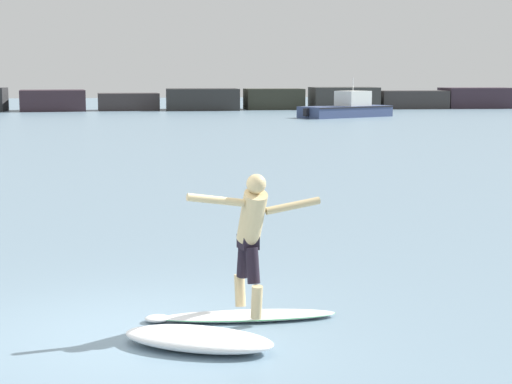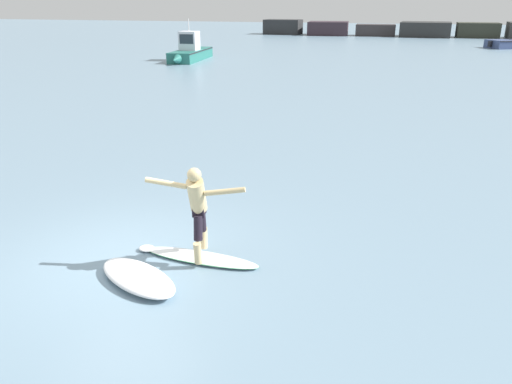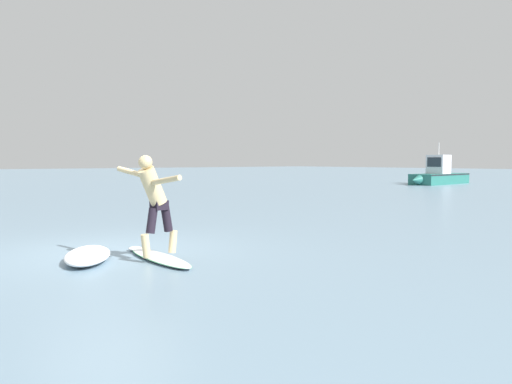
{
  "view_description": "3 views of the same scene",
  "coord_description": "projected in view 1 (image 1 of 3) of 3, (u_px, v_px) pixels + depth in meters",
  "views": [
    {
      "loc": [
        -0.16,
        -9.53,
        2.93
      ],
      "look_at": [
        1.77,
        2.23,
        1.29
      ],
      "focal_mm": 60.0,
      "sensor_mm": 36.0,
      "label": 1
    },
    {
      "loc": [
        4.4,
        -6.86,
        4.27
      ],
      "look_at": [
        1.95,
        1.81,
        0.8
      ],
      "focal_mm": 35.0,
      "sensor_mm": 36.0,
      "label": 2
    },
    {
      "loc": [
        8.99,
        -3.64,
        1.71
      ],
      "look_at": [
        1.82,
        2.09,
        1.13
      ],
      "focal_mm": 35.0,
      "sensor_mm": 36.0,
      "label": 3
    }
  ],
  "objects": [
    {
      "name": "small_boat_offshore",
      "position": [
        349.0,
        109.0,
        59.22
      ],
      "size": [
        7.73,
        5.24,
        2.7
      ],
      "color": "#384670",
      "rests_on": "ground"
    },
    {
      "name": "surfboard",
      "position": [
        245.0,
        316.0,
        10.28
      ],
      "size": [
        2.32,
        0.58,
        0.23
      ],
      "color": "white",
      "rests_on": "ground"
    },
    {
      "name": "wave_foam_at_tail",
      "position": [
        198.0,
        339.0,
        9.2
      ],
      "size": [
        1.84,
        1.41,
        0.21
      ],
      "color": "white",
      "rests_on": "ground"
    },
    {
      "name": "surfer",
      "position": [
        251.0,
        231.0,
        10.04
      ],
      "size": [
        1.62,
        0.82,
        1.71
      ],
      "color": "tan",
      "rests_on": "surfboard"
    },
    {
      "name": "rock_jetty_breakwater",
      "position": [
        255.0,
        99.0,
        72.07
      ],
      "size": [
        48.33,
        5.12,
        1.87
      ],
      "color": "#2A2A2B",
      "rests_on": "ground"
    },
    {
      "name": "ground_plane",
      "position": [
        134.0,
        333.0,
        9.74
      ],
      "size": [
        200.0,
        200.0,
        0.0
      ],
      "primitive_type": "plane",
      "color": "slate"
    }
  ]
}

